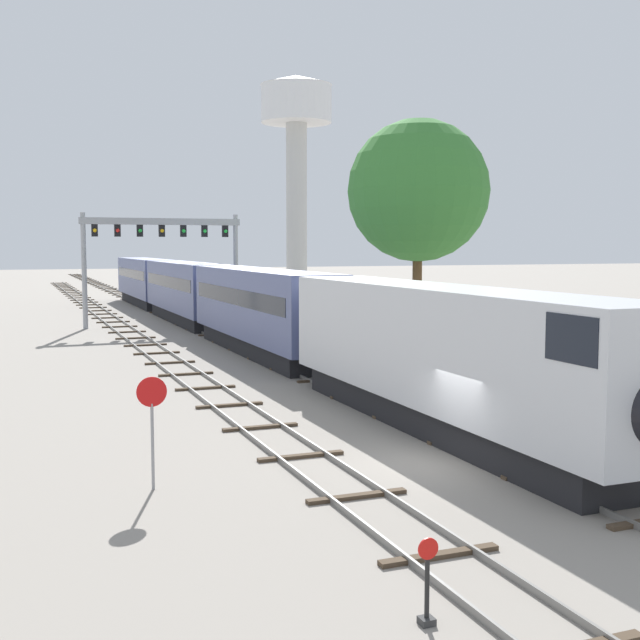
# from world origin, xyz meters

# --- Properties ---
(ground_plane) EXTENTS (400.00, 400.00, 0.00)m
(ground_plane) POSITION_xyz_m (0.00, 0.00, 0.00)
(ground_plane) COLOR gray
(track_main) EXTENTS (2.60, 200.00, 0.16)m
(track_main) POSITION_xyz_m (2.00, 60.00, 0.07)
(track_main) COLOR slate
(track_main) RESTS_ON ground
(track_near) EXTENTS (2.60, 160.00, 0.16)m
(track_near) POSITION_xyz_m (-3.50, 40.00, 0.07)
(track_near) COLOR slate
(track_near) RESTS_ON ground
(passenger_train) EXTENTS (3.04, 81.44, 4.80)m
(passenger_train) POSITION_xyz_m (2.00, 34.27, 2.60)
(passenger_train) COLOR silver
(passenger_train) RESTS_ON ground
(signal_gantry) EXTENTS (12.10, 0.49, 8.55)m
(signal_gantry) POSITION_xyz_m (-0.25, 41.73, 6.32)
(signal_gantry) COLOR #999BA0
(signal_gantry) RESTS_ON ground
(water_tower) EXTENTS (8.88, 8.88, 27.01)m
(water_tower) POSITION_xyz_m (22.68, 75.56, 20.82)
(water_tower) COLOR beige
(water_tower) RESTS_ON ground
(switch_stand) EXTENTS (0.36, 0.24, 1.46)m
(switch_stand) POSITION_xyz_m (-5.10, -8.38, 0.52)
(switch_stand) COLOR black
(switch_stand) RESTS_ON ground
(stop_sign) EXTENTS (0.76, 0.08, 2.88)m
(stop_sign) POSITION_xyz_m (-8.00, 0.52, 1.87)
(stop_sign) COLOR gray
(stop_sign) RESTS_ON ground
(trackside_tree_left) EXTENTS (8.27, 8.27, 13.46)m
(trackside_tree_left) POSITION_xyz_m (11.16, 22.32, 9.30)
(trackside_tree_left) COLOR brown
(trackside_tree_left) RESTS_ON ground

